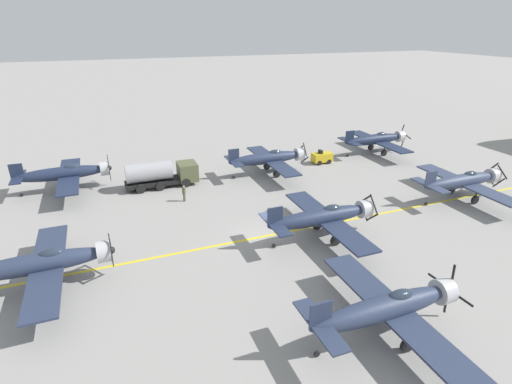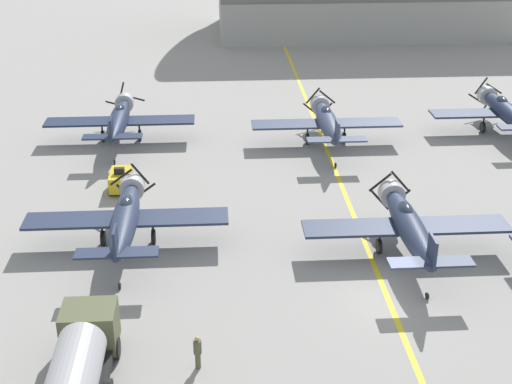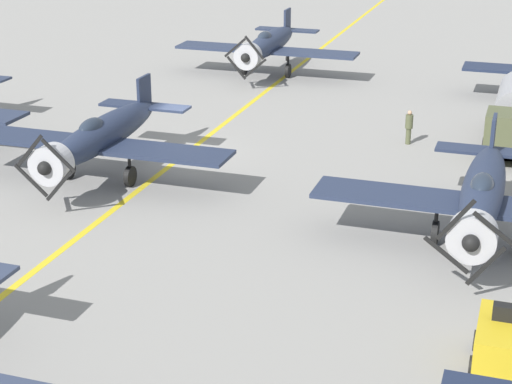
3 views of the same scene
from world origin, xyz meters
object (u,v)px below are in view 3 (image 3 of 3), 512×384
airplane_mid_left (482,194)px  ground_crew_walking (409,126)px  airplane_mid_center (100,136)px  tow_tractor (502,342)px  airplane_near_center (268,45)px

airplane_mid_left → ground_crew_walking: size_ratio=6.98×
airplane_mid_center → tow_tractor: 20.24m
airplane_mid_center → ground_crew_walking: size_ratio=6.98×
tow_tractor → ground_crew_walking: 20.24m
airplane_near_center → tow_tractor: size_ratio=4.62×
airplane_near_center → airplane_mid_left: same height
airplane_near_center → tow_tractor: airplane_near_center is taller
airplane_near_center → airplane_mid_left: size_ratio=1.00×
airplane_mid_left → airplane_mid_center: same height
airplane_mid_left → airplane_mid_center: bearing=-0.5°
airplane_mid_center → tow_tractor: bearing=162.0°
airplane_near_center → airplane_mid_center: (0.82, 21.50, -0.00)m
airplane_mid_center → ground_crew_walking: 15.25m
airplane_mid_left → tow_tractor: 8.27m
airplane_mid_left → airplane_mid_center: size_ratio=1.00×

